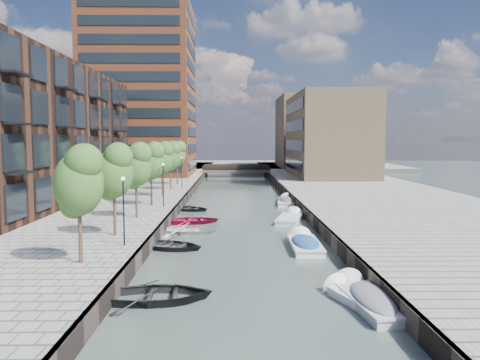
{
  "coord_description": "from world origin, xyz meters",
  "views": [
    {
      "loc": [
        -0.68,
        -19.7,
        7.34
      ],
      "look_at": [
        0.0,
        24.16,
        3.5
      ],
      "focal_mm": 35.0,
      "sensor_mm": 36.0,
      "label": 1
    }
  ],
  "objects_px": {
    "bridge": "(236,169)",
    "tree_0": "(79,179)",
    "tree_2": "(136,164)",
    "motorboat_4": "(287,202)",
    "car": "(305,173)",
    "tree_3": "(151,161)",
    "motorboat_3": "(304,244)",
    "motorboat_0": "(363,300)",
    "sloop_0": "(170,249)",
    "motorboat_1": "(368,299)",
    "tree_4": "(162,158)",
    "sloop_3": "(187,233)",
    "sloop_1": "(156,301)",
    "tree_5": "(170,155)",
    "motorboat_2": "(290,219)",
    "tree_1": "(114,170)",
    "tree_6": "(177,154)",
    "sloop_2": "(193,223)",
    "sloop_4": "(189,211)"
  },
  "relations": [
    {
      "from": "tree_2",
      "to": "motorboat_4",
      "type": "bearing_deg",
      "value": 47.38
    },
    {
      "from": "tree_1",
      "to": "tree_4",
      "type": "distance_m",
      "value": 21.0
    },
    {
      "from": "motorboat_3",
      "to": "motorboat_4",
      "type": "height_order",
      "value": "motorboat_3"
    },
    {
      "from": "tree_1",
      "to": "sloop_3",
      "type": "xyz_separation_m",
      "value": [
        4.21,
        5.3,
        -5.31
      ]
    },
    {
      "from": "tree_4",
      "to": "sloop_0",
      "type": "xyz_separation_m",
      "value": [
        3.6,
        -20.82,
        -5.31
      ]
    },
    {
      "from": "motorboat_3",
      "to": "motorboat_2",
      "type": "bearing_deg",
      "value": 88.04
    },
    {
      "from": "motorboat_3",
      "to": "motorboat_0",
      "type": "bearing_deg",
      "value": -85.16
    },
    {
      "from": "sloop_2",
      "to": "sloop_3",
      "type": "distance_m",
      "value": 4.54
    },
    {
      "from": "sloop_2",
      "to": "sloop_3",
      "type": "relative_size",
      "value": 1.02
    },
    {
      "from": "sloop_2",
      "to": "motorboat_4",
      "type": "distance_m",
      "value": 15.67
    },
    {
      "from": "motorboat_4",
      "to": "tree_5",
      "type": "bearing_deg",
      "value": 157.37
    },
    {
      "from": "sloop_3",
      "to": "motorboat_2",
      "type": "relative_size",
      "value": 0.82
    },
    {
      "from": "sloop_4",
      "to": "bridge",
      "type": "bearing_deg",
      "value": 16.59
    },
    {
      "from": "tree_1",
      "to": "sloop_2",
      "type": "bearing_deg",
      "value": 66.36
    },
    {
      "from": "bridge",
      "to": "tree_0",
      "type": "height_order",
      "value": "tree_0"
    },
    {
      "from": "motorboat_3",
      "to": "sloop_3",
      "type": "bearing_deg",
      "value": 150.28
    },
    {
      "from": "tree_5",
      "to": "sloop_1",
      "type": "xyz_separation_m",
      "value": [
        4.33,
        -37.97,
        -5.31
      ]
    },
    {
      "from": "motorboat_2",
      "to": "motorboat_1",
      "type": "bearing_deg",
      "value": -87.87
    },
    {
      "from": "tree_5",
      "to": "sloop_2",
      "type": "relative_size",
      "value": 1.27
    },
    {
      "from": "sloop_2",
      "to": "motorboat_0",
      "type": "bearing_deg",
      "value": -164.12
    },
    {
      "from": "sloop_4",
      "to": "motorboat_3",
      "type": "relative_size",
      "value": 0.78
    },
    {
      "from": "motorboat_0",
      "to": "motorboat_2",
      "type": "bearing_deg",
      "value": 91.52
    },
    {
      "from": "motorboat_2",
      "to": "tree_3",
      "type": "bearing_deg",
      "value": 167.35
    },
    {
      "from": "tree_0",
      "to": "motorboat_0",
      "type": "xyz_separation_m",
      "value": [
        13.6,
        -3.58,
        -5.12
      ]
    },
    {
      "from": "tree_6",
      "to": "motorboat_4",
      "type": "height_order",
      "value": "tree_6"
    },
    {
      "from": "tree_6",
      "to": "motorboat_3",
      "type": "relative_size",
      "value": 1.07
    },
    {
      "from": "sloop_3",
      "to": "sloop_1",
      "type": "bearing_deg",
      "value": -174.48
    },
    {
      "from": "motorboat_3",
      "to": "tree_4",
      "type": "bearing_deg",
      "value": 121.68
    },
    {
      "from": "sloop_2",
      "to": "sloop_4",
      "type": "relative_size",
      "value": 1.08
    },
    {
      "from": "motorboat_3",
      "to": "car",
      "type": "bearing_deg",
      "value": 81.23
    },
    {
      "from": "sloop_4",
      "to": "car",
      "type": "height_order",
      "value": "car"
    },
    {
      "from": "sloop_0",
      "to": "motorboat_1",
      "type": "bearing_deg",
      "value": -116.49
    },
    {
      "from": "tree_6",
      "to": "sloop_3",
      "type": "bearing_deg",
      "value": -81.93
    },
    {
      "from": "car",
      "to": "tree_3",
      "type": "bearing_deg",
      "value": -113.77
    },
    {
      "from": "tree_1",
      "to": "sloop_4",
      "type": "bearing_deg",
      "value": 79.19
    },
    {
      "from": "motorboat_3",
      "to": "car",
      "type": "xyz_separation_m",
      "value": [
        7.31,
        47.34,
        1.4
      ]
    },
    {
      "from": "bridge",
      "to": "motorboat_3",
      "type": "bearing_deg",
      "value": -86.06
    },
    {
      "from": "tree_0",
      "to": "motorboat_2",
      "type": "height_order",
      "value": "tree_0"
    },
    {
      "from": "tree_4",
      "to": "motorboat_1",
      "type": "xyz_separation_m",
      "value": [
        13.83,
        -31.5,
        -5.09
      ]
    },
    {
      "from": "sloop_0",
      "to": "sloop_2",
      "type": "height_order",
      "value": "sloop_2"
    },
    {
      "from": "tree_6",
      "to": "motorboat_1",
      "type": "bearing_deg",
      "value": -73.09
    },
    {
      "from": "bridge",
      "to": "car",
      "type": "relative_size",
      "value": 3.54
    },
    {
      "from": "tree_1",
      "to": "tree_5",
      "type": "xyz_separation_m",
      "value": [
        0.0,
        28.0,
        0.0
      ]
    },
    {
      "from": "tree_3",
      "to": "tree_5",
      "type": "height_order",
      "value": "same"
    },
    {
      "from": "tree_1",
      "to": "tree_3",
      "type": "xyz_separation_m",
      "value": [
        0.0,
        14.0,
        0.0
      ]
    },
    {
      "from": "tree_1",
      "to": "tree_2",
      "type": "bearing_deg",
      "value": 90.0
    },
    {
      "from": "bridge",
      "to": "tree_5",
      "type": "relative_size",
      "value": 2.18
    },
    {
      "from": "tree_1",
      "to": "motorboat_1",
      "type": "relative_size",
      "value": 1.08
    },
    {
      "from": "tree_1",
      "to": "motorboat_4",
      "type": "height_order",
      "value": "tree_1"
    },
    {
      "from": "tree_6",
      "to": "motorboat_1",
      "type": "height_order",
      "value": "tree_6"
    }
  ]
}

